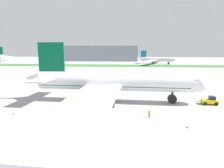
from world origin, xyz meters
The scene contains 14 objects.
ground_plane centered at (0.00, 0.00, 0.00)m, with size 600.00×600.00×0.00m, color #9E9EA3.
apron_taxi_line centered at (0.00, -2.52, 0.00)m, with size 280.00×0.36×0.01m, color yellow.
grass_median_strip centered at (0.00, 120.66, 0.05)m, with size 320.00×24.00×0.10m, color #38722D.
airliner_foreground centered at (4.68, 0.41, 5.62)m, with size 51.65×82.21×16.54m.
pushback_tug centered at (31.45, -0.87, 1.03)m, with size 5.84×2.71×2.27m.
ground_crew_wingwalker_port centered at (-5.37, -15.66, 1.03)m, with size 0.57×0.37×1.69m.
ground_crew_marshaller_front centered at (-8.19, -1.98, 1.05)m, with size 0.52×0.47×1.72m.
ground_crew_wingwalker_starboard centered at (14.27, -12.56, 0.99)m, with size 0.56×0.33×1.62m.
traffic_cone_near_nose centered at (20.91, -17.88, 0.28)m, with size 0.36×0.36×0.58m.
traffic_cone_starboard_wing centered at (-16.56, -12.80, 0.28)m, with size 0.36×0.36×0.58m.
service_truck_baggage_loader centered at (17.34, 29.97, 1.65)m, with size 5.86×3.44×3.07m.
service_truck_fuel_bowser centered at (-6.88, 36.74, 1.45)m, with size 4.94×3.46×2.63m.
parked_airliner_far_centre centered at (36.08, 145.27, 4.37)m, with size 36.29×58.35×12.89m.
terminal_building centered at (-29.83, 187.24, 9.00)m, with size 99.29×20.00×18.00m, color gray.
Camera 1 is at (9.65, -54.69, 14.79)m, focal length 32.08 mm.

